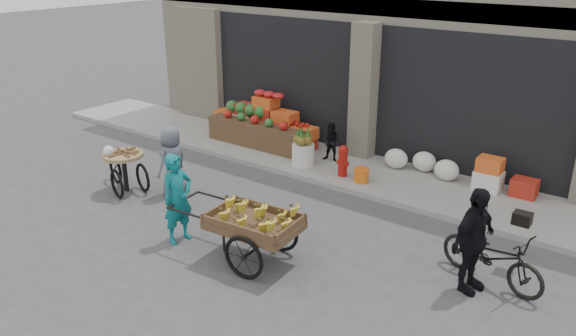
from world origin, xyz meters
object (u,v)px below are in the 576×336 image
Objects in this scene: banana_cart at (251,219)px; bicycle at (492,256)px; seated_person at (332,142)px; fire_hydrant at (343,160)px; orange_bucket at (361,175)px; tricycle_cart at (124,166)px; vendor_woman at (178,199)px; vendor_grey at (172,161)px; pineapple_bin at (303,154)px; cyclist at (473,241)px.

bicycle is at bearing 22.19° from banana_cart.
fire_hydrant is at bearing -52.88° from seated_person.
orange_bucket is 5.04m from tricycle_cart.
banana_cart reaches higher than bicycle.
vendor_woman reaches higher than fire_hydrant.
seated_person is at bearing 71.02° from tricycle_cart.
tricycle_cart is 0.85× the size of bicycle.
orange_bucket is 4.00m from vendor_grey.
vendor_woman is at bearing -102.22° from seated_person.
vendor_grey is at bearing -137.77° from orange_bucket.
pineapple_bin is 0.35× the size of vendor_grey.
vendor_woman is at bearing -86.94° from pineapple_bin.
vendor_grey is at bearing 42.03° from tricycle_cart.
seated_person is 0.58× the size of vendor_woman.
pineapple_bin is 4.11m from vendor_woman.
vendor_grey is 0.89× the size of cyclist.
fire_hydrant is at bearing 94.26° from banana_cart.
seated_person is (-1.20, 0.70, 0.31)m from orange_bucket.
pineapple_bin is 4.23m from banana_cart.
banana_cart is 1.71× the size of vendor_grey.
tricycle_cart is at bearing -141.31° from orange_bucket.
cyclist is (4.44, -3.18, 0.24)m from seated_person.
cyclist reaches higher than pineapple_bin.
bicycle is at bearing -40.92° from seated_person.
seated_person is (-0.70, 0.65, 0.08)m from fire_hydrant.
bicycle is at bearing -28.39° from fire_hydrant.
orange_bucket is 0.19× the size of bicycle.
pineapple_bin is at bearing 80.85° from bicycle.
seated_person is at bearing 56.31° from pineapple_bin.
banana_cart is at bearing -81.35° from fire_hydrant.
fire_hydrant is 0.43× the size of cyclist.
banana_cart is at bearing 66.68° from vendor_grey.
fire_hydrant is at bearing 75.85° from bicycle.
orange_bucket is 0.22× the size of vendor_grey.
vendor_grey reaches higher than tricycle_cart.
vendor_grey is 6.42m from bicycle.
vendor_woman reaches higher than bicycle.
cyclist is at bearing -64.33° from vendor_woman.
banana_cart is at bearing -73.77° from vendor_woman.
bicycle is (4.64, -2.78, -0.13)m from seated_person.
fire_hydrant is 0.48× the size of vendor_grey.
tricycle_cart reaches higher than bicycle.
tricycle_cart is 1.10m from vendor_grey.
cyclist is at bearing -37.42° from orange_bucket.
bicycle reaches higher than pineapple_bin.
banana_cart reaches higher than pineapple_bin.
bicycle is (3.94, -2.13, -0.05)m from fire_hydrant.
vendor_woman is (-0.18, -4.68, 0.22)m from seated_person.
fire_hydrant is 0.44× the size of vendor_woman.
orange_bucket is 0.20× the size of vendor_woman.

